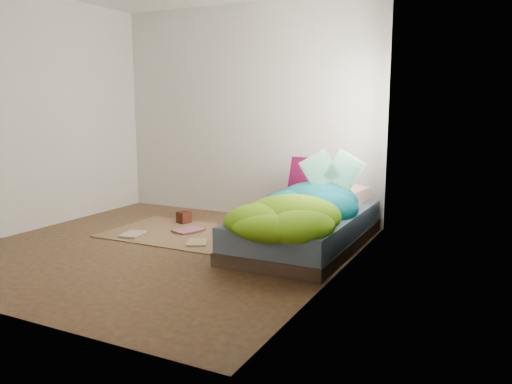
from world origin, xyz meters
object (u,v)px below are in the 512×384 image
floor_book_a (124,234)px  wooden_box (184,217)px  bed (307,229)px  open_book (332,160)px  floor_book_b (182,229)px  pillow_magenta (311,179)px

floor_book_a → wooden_box: bearing=59.3°
bed → open_book: size_ratio=3.92×
bed → floor_book_b: 1.45m
pillow_magenta → floor_book_b: pillow_magenta is taller
wooden_box → floor_book_b: 0.36m
pillow_magenta → floor_book_a: 2.11m
bed → pillow_magenta: size_ratio=4.34×
bed → floor_book_b: bed is taller
pillow_magenta → open_book: (0.37, -0.39, 0.26)m
floor_book_a → floor_book_b: size_ratio=0.92×
open_book → floor_book_a: open_book is taller
open_book → floor_book_b: open_book is taller
wooden_box → floor_book_a: 0.79m
pillow_magenta → open_book: open_book is taller
floor_book_b → wooden_box: bearing=140.0°
open_book → floor_book_a: (-2.05, -0.77, -0.81)m
floor_book_b → bed: bearing=21.5°
wooden_box → floor_book_b: bearing=-58.7°
bed → wooden_box: bed is taller
pillow_magenta → floor_book_a: bearing=-143.0°
floor_book_b → pillow_magenta: bearing=48.3°
pillow_magenta → wooden_box: size_ratio=3.47×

